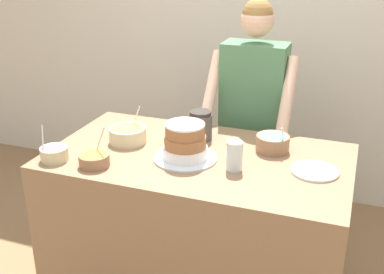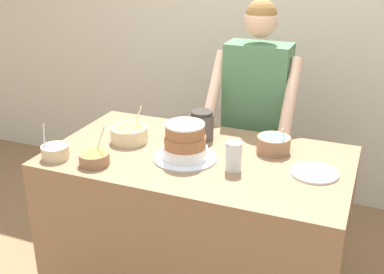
% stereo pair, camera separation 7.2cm
% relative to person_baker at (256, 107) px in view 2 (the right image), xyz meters
% --- Properties ---
extents(wall_back, '(10.00, 0.05, 2.60)m').
position_rel_person_baker_xyz_m(wall_back, '(-0.13, 0.83, 0.32)').
color(wall_back, silver).
rests_on(wall_back, ground_plane).
extents(counter, '(1.53, 0.86, 0.91)m').
position_rel_person_baker_xyz_m(counter, '(-0.13, -0.65, -0.52)').
color(counter, '#8C6B4C').
rests_on(counter, ground_plane).
extents(person_baker, '(0.52, 0.45, 1.62)m').
position_rel_person_baker_xyz_m(person_baker, '(0.00, 0.00, 0.00)').
color(person_baker, '#2D2D38').
rests_on(person_baker, ground_plane).
extents(cake, '(0.32, 0.32, 0.19)m').
position_rel_person_baker_xyz_m(cake, '(-0.17, -0.71, 0.01)').
color(cake, silver).
rests_on(cake, counter).
extents(frosting_bowl_purple, '(0.14, 0.14, 0.18)m').
position_rel_person_baker_xyz_m(frosting_bowl_purple, '(-0.78, -0.95, -0.03)').
color(frosting_bowl_purple, beige).
rests_on(frosting_bowl_purple, counter).
extents(frosting_bowl_yellow, '(0.20, 0.20, 0.19)m').
position_rel_person_baker_xyz_m(frosting_bowl_yellow, '(-0.54, -0.61, -0.03)').
color(frosting_bowl_yellow, beige).
rests_on(frosting_bowl_yellow, counter).
extents(frosting_bowl_blue, '(0.17, 0.17, 0.15)m').
position_rel_person_baker_xyz_m(frosting_bowl_blue, '(0.22, -0.46, -0.02)').
color(frosting_bowl_blue, '#936B4C').
rests_on(frosting_bowl_blue, counter).
extents(frosting_bowl_orange, '(0.15, 0.15, 0.19)m').
position_rel_person_baker_xyz_m(frosting_bowl_orange, '(-0.56, -0.93, -0.04)').
color(frosting_bowl_orange, '#936B4C').
rests_on(frosting_bowl_orange, counter).
extents(drinking_glass, '(0.08, 0.08, 0.14)m').
position_rel_person_baker_xyz_m(drinking_glass, '(0.09, -0.74, 0.00)').
color(drinking_glass, silver).
rests_on(drinking_glass, counter).
extents(ceramic_plate, '(0.23, 0.23, 0.01)m').
position_rel_person_baker_xyz_m(ceramic_plate, '(0.46, -0.64, -0.06)').
color(ceramic_plate, white).
rests_on(ceramic_plate, counter).
extents(stoneware_jar, '(0.13, 0.13, 0.16)m').
position_rel_person_baker_xyz_m(stoneware_jar, '(-0.19, -0.43, 0.01)').
color(stoneware_jar, '#4C4742').
rests_on(stoneware_jar, counter).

